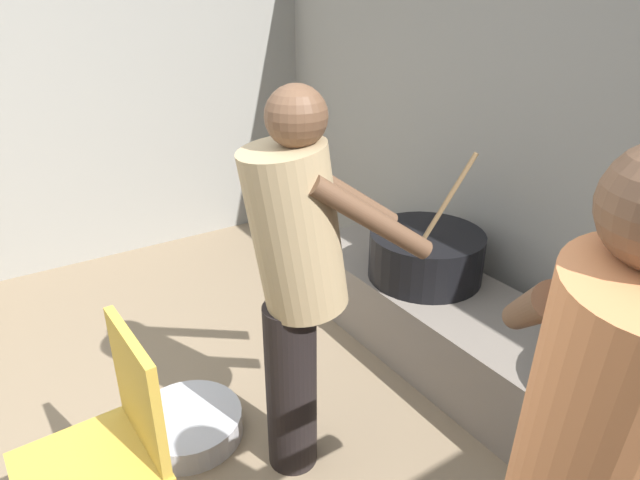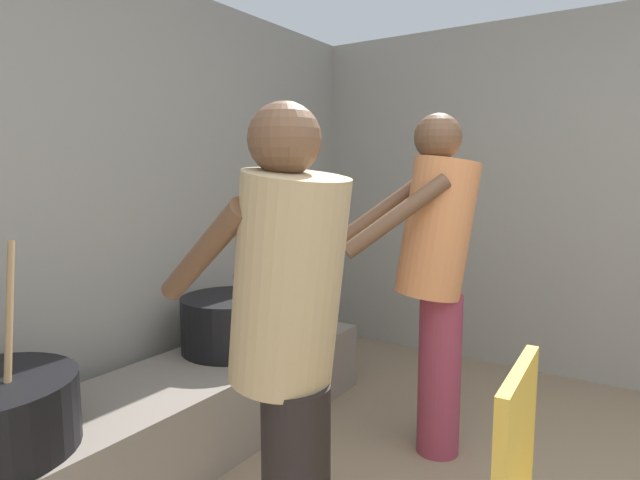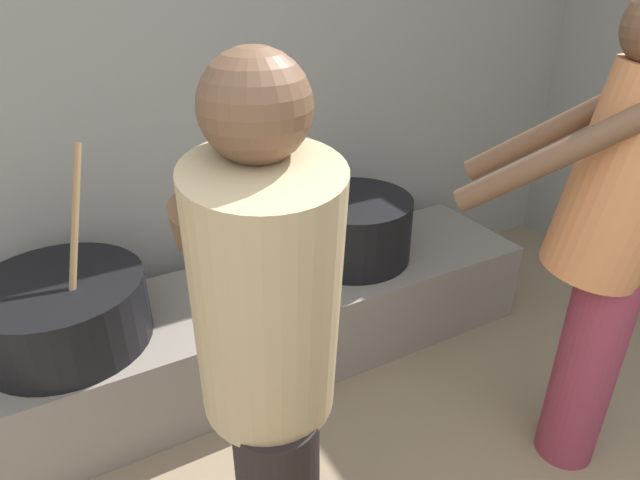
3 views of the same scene
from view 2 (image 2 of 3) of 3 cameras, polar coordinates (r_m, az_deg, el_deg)
name	(u,v)px [view 2 (image 2 of 3)]	position (r m, az deg, el deg)	size (l,w,h in m)	color
block_enclosure_rear	(23,211)	(2.68, -29.51, 2.75)	(5.27, 0.20, 2.33)	gray
hearth_ledge	(143,432)	(2.59, -18.61, -19.15)	(2.77, 0.60, 0.39)	slate
cooking_pot_secondary	(232,323)	(2.89, -9.55, -8.85)	(0.53, 0.53, 0.29)	black
cook_in_orange_shirt	(436,265)	(2.48, 12.42, -2.62)	(0.68, 0.71, 1.60)	#8C3347
cook_in_tan_shirt	(288,338)	(1.52, -3.52, -10.51)	(0.47, 0.70, 1.52)	black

